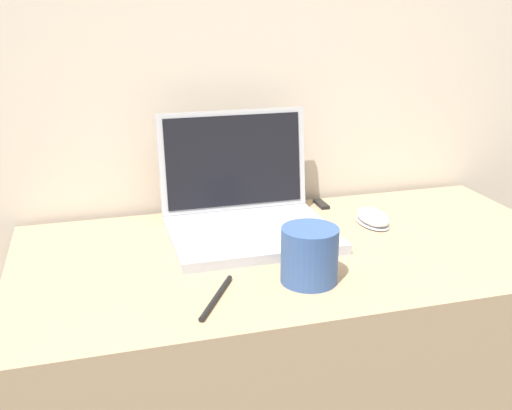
{
  "coord_description": "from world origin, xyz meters",
  "views": [
    {
      "loc": [
        -0.39,
        -0.75,
        1.18
      ],
      "look_at": [
        -0.08,
        0.32,
        0.8
      ],
      "focal_mm": 42.0,
      "sensor_mm": 36.0,
      "label": 1
    }
  ],
  "objects_px": {
    "laptop": "(245,208)",
    "pen": "(216,297)",
    "drink_cup": "(309,254)",
    "usb_stick": "(321,204)",
    "computer_mouse": "(373,218)"
  },
  "relations": [
    {
      "from": "laptop",
      "to": "drink_cup",
      "type": "distance_m",
      "value": 0.27
    },
    {
      "from": "drink_cup",
      "to": "pen",
      "type": "height_order",
      "value": "drink_cup"
    },
    {
      "from": "drink_cup",
      "to": "usb_stick",
      "type": "xyz_separation_m",
      "value": [
        0.17,
        0.37,
        -0.05
      ]
    },
    {
      "from": "drink_cup",
      "to": "computer_mouse",
      "type": "height_order",
      "value": "drink_cup"
    },
    {
      "from": "laptop",
      "to": "computer_mouse",
      "type": "distance_m",
      "value": 0.29
    },
    {
      "from": "usb_stick",
      "to": "laptop",
      "type": "bearing_deg",
      "value": -153.98
    },
    {
      "from": "drink_cup",
      "to": "laptop",
      "type": "bearing_deg",
      "value": 99.66
    },
    {
      "from": "pen",
      "to": "laptop",
      "type": "bearing_deg",
      "value": 66.41
    },
    {
      "from": "laptop",
      "to": "usb_stick",
      "type": "distance_m",
      "value": 0.25
    },
    {
      "from": "laptop",
      "to": "drink_cup",
      "type": "bearing_deg",
      "value": -80.34
    },
    {
      "from": "laptop",
      "to": "pen",
      "type": "bearing_deg",
      "value": -113.59
    },
    {
      "from": "laptop",
      "to": "usb_stick",
      "type": "bearing_deg",
      "value": 26.02
    },
    {
      "from": "drink_cup",
      "to": "computer_mouse",
      "type": "distance_m",
      "value": 0.33
    },
    {
      "from": "laptop",
      "to": "pen",
      "type": "xyz_separation_m",
      "value": [
        -0.13,
        -0.29,
        -0.05
      ]
    },
    {
      "from": "usb_stick",
      "to": "pen",
      "type": "xyz_separation_m",
      "value": [
        -0.34,
        -0.4,
        0.0
      ]
    }
  ]
}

